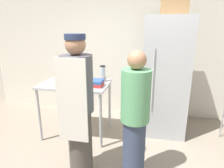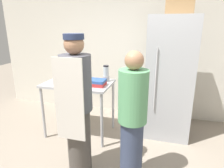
% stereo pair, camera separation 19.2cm
% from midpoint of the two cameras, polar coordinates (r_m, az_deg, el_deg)
% --- Properties ---
extents(back_wall, '(6.40, 0.12, 3.01)m').
position_cam_midpoint_polar(back_wall, '(4.13, 9.90, 11.59)').
color(back_wall, silver).
rests_on(back_wall, ground_plane).
extents(refrigerator, '(0.74, 0.69, 2.00)m').
position_cam_midpoint_polar(refrigerator, '(3.46, 17.57, 1.50)').
color(refrigerator, '#ADAFB5').
rests_on(refrigerator, ground_plane).
extents(prep_counter, '(1.10, 0.73, 0.93)m').
position_cam_midpoint_polar(prep_counter, '(3.38, -7.89, -1.31)').
color(prep_counter, '#ADAFB5').
rests_on(prep_counter, ground_plane).
extents(donut_box, '(0.26, 0.21, 0.25)m').
position_cam_midpoint_polar(donut_box, '(3.37, -8.11, 1.38)').
color(donut_box, silver).
rests_on(donut_box, prep_counter).
extents(blender_pitcher, '(0.11, 0.11, 0.27)m').
position_cam_midpoint_polar(blender_pitcher, '(3.35, -0.08, 2.78)').
color(blender_pitcher, '#99999E').
rests_on(blender_pitcher, prep_counter).
extents(binder_stack, '(0.30, 0.23, 0.10)m').
position_cam_midpoint_polar(binder_stack, '(3.14, -2.91, 0.40)').
color(binder_stack, '#B72D2D').
rests_on(binder_stack, prep_counter).
extents(cardboard_storage_box, '(0.42, 0.27, 0.26)m').
position_cam_midpoint_polar(cardboard_storage_box, '(3.45, 20.34, 20.13)').
color(cardboard_storage_box, '#A87F51').
rests_on(cardboard_storage_box, refrigerator).
extents(person_baker, '(0.37, 0.39, 1.76)m').
position_cam_midpoint_polar(person_baker, '(2.47, -7.78, -5.88)').
color(person_baker, '#47423D').
rests_on(person_baker, ground_plane).
extents(person_customer, '(0.34, 0.34, 1.60)m').
position_cam_midpoint_polar(person_customer, '(2.38, 8.18, -9.60)').
color(person_customer, '#333D56').
rests_on(person_customer, ground_plane).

